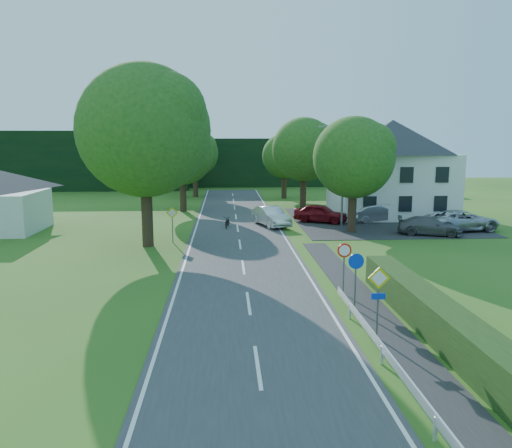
{
  "coord_description": "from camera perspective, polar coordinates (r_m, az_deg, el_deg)",
  "views": [
    {
      "loc": [
        -0.94,
        -8.27,
        6.9
      ],
      "look_at": [
        0.8,
        19.74,
        2.12
      ],
      "focal_mm": 35.0,
      "sensor_mm": 36.0,
      "label": 1
    }
  ],
  "objects": [
    {
      "name": "motorcycle",
      "position": [
        39.23,
        -3.28,
        0.27
      ],
      "size": [
        0.85,
        1.84,
        0.93
      ],
      "primitive_type": "imported",
      "rotation": [
        0.0,
        0.0,
        -0.14
      ],
      "color": "black",
      "rests_on": "road"
    },
    {
      "name": "parked_car_grey",
      "position": [
        38.3,
        19.23,
        -0.2
      ],
      "size": [
        4.87,
        3.19,
        1.31
      ],
      "primitive_type": "imported",
      "rotation": [
        0.0,
        0.0,
        1.24
      ],
      "color": "#545459",
      "rests_on": "parking_pad"
    },
    {
      "name": "tree_right_mid",
      "position": [
        37.57,
        11.05,
        5.51
      ],
      "size": [
        7.0,
        7.0,
        8.58
      ],
      "primitive_type": null,
      "color": "#1E4F17",
      "rests_on": "ground"
    },
    {
      "name": "tree_main",
      "position": [
        32.68,
        -12.57,
        7.55
      ],
      "size": [
        9.4,
        9.4,
        11.64
      ],
      "primitive_type": null,
      "color": "#1E4F17",
      "rests_on": "ground"
    },
    {
      "name": "parked_car_silver_b",
      "position": [
        40.91,
        22.46,
        0.38
      ],
      "size": [
        5.9,
        3.32,
        1.56
      ],
      "primitive_type": "imported",
      "rotation": [
        0.0,
        0.0,
        1.71
      ],
      "color": "#AEACB4",
      "rests_on": "parking_pad"
    },
    {
      "name": "parked_car_silver_a",
      "position": [
        43.2,
        13.52,
        1.24
      ],
      "size": [
        4.63,
        2.49,
        1.45
      ],
      "primitive_type": "imported",
      "rotation": [
        0.0,
        0.0,
        1.8
      ],
      "color": "#B3B2B7",
      "rests_on": "parking_pad"
    },
    {
      "name": "tree_left_back",
      "position": [
        60.44,
        -6.98,
        6.89
      ],
      "size": [
        6.6,
        6.6,
        8.07
      ],
      "primitive_type": null,
      "color": "#1E4F17",
      "rests_on": "ground"
    },
    {
      "name": "sign_roundabout",
      "position": [
        20.63,
        11.33,
        -5.2
      ],
      "size": [
        0.64,
        0.08,
        2.37
      ],
      "color": "slate",
      "rests_on": "ground"
    },
    {
      "name": "treeline_right",
      "position": [
        74.88,
        3.32,
        7.06
      ],
      "size": [
        30.0,
        5.0,
        7.0
      ],
      "primitive_type": "cube",
      "color": "black",
      "rests_on": "ground"
    },
    {
      "name": "sign_priority_left",
      "position": [
        33.84,
        -9.56,
        0.73
      ],
      "size": [
        0.78,
        0.09,
        2.44
      ],
      "color": "slate",
      "rests_on": "ground"
    },
    {
      "name": "streetlight",
      "position": [
        39.39,
        9.71,
        5.99
      ],
      "size": [
        2.03,
        0.18,
        8.0
      ],
      "color": "slate",
      "rests_on": "ground"
    },
    {
      "name": "parking_pad",
      "position": [
        43.8,
        13.67,
        0.36
      ],
      "size": [
        14.0,
        16.0,
        0.04
      ],
      "primitive_type": "cube",
      "color": "#242427",
      "rests_on": "ground"
    },
    {
      "name": "line_edge_right",
      "position": [
        29.39,
        4.75,
        -3.85
      ],
      "size": [
        0.12,
        80.0,
        0.01
      ],
      "primitive_type": "cube",
      "color": "white",
      "rests_on": "road"
    },
    {
      "name": "treeline_left",
      "position": [
        75.36,
        -24.78,
        6.59
      ],
      "size": [
        44.0,
        6.0,
        8.0
      ],
      "primitive_type": "cube",
      "color": "black",
      "rests_on": "ground"
    },
    {
      "name": "tree_right_back",
      "position": [
        58.77,
        3.25,
        6.62
      ],
      "size": [
        6.2,
        6.2,
        7.56
      ],
      "primitive_type": null,
      "color": "#1E4F17",
      "rests_on": "ground"
    },
    {
      "name": "parked_car_red",
      "position": [
        41.95,
        7.41,
        1.23
      ],
      "size": [
        4.76,
        3.61,
        1.51
      ],
      "primitive_type": "imported",
      "rotation": [
        0.0,
        0.0,
        1.1
      ],
      "color": "maroon",
      "rests_on": "parking_pad"
    },
    {
      "name": "line_edge_left",
      "position": [
        29.18,
        -8.02,
        -4.01
      ],
      "size": [
        0.12,
        80.0,
        0.01
      ],
      "primitive_type": "cube",
      "color": "white",
      "rests_on": "road"
    },
    {
      "name": "tree_right_far",
      "position": [
        50.95,
        5.45,
        6.98
      ],
      "size": [
        7.4,
        7.4,
        9.09
      ],
      "primitive_type": null,
      "color": "#1E4F17",
      "rests_on": "ground"
    },
    {
      "name": "house_white",
      "position": [
        46.79,
        15.16,
        6.28
      ],
      "size": [
        10.6,
        8.4,
        8.6
      ],
      "color": "white",
      "rests_on": "ground"
    },
    {
      "name": "footpath",
      "position": [
        13.7,
        24.28,
        -21.41
      ],
      "size": [
        1.5,
        44.0,
        0.04
      ],
      "primitive_type": "cube",
      "color": "#242427",
      "rests_on": "ground"
    },
    {
      "name": "sign_speed_limit",
      "position": [
        22.48,
        10.05,
        -3.68
      ],
      "size": [
        0.64,
        0.11,
        2.37
      ],
      "color": "slate",
      "rests_on": "ground"
    },
    {
      "name": "sign_priority_right",
      "position": [
        17.82,
        13.82,
        -7.26
      ],
      "size": [
        0.78,
        0.09,
        2.59
      ],
      "color": "slate",
      "rests_on": "ground"
    },
    {
      "name": "moving_car",
      "position": [
        39.91,
        1.72,
        0.88
      ],
      "size": [
        3.05,
        4.91,
        1.53
      ],
      "primitive_type": "imported",
      "rotation": [
        0.0,
        0.0,
        0.34
      ],
      "color": "silver",
      "rests_on": "road"
    },
    {
      "name": "line_centre",
      "position": [
        29.11,
        -1.61,
        -3.95
      ],
      "size": [
        0.12,
        80.0,
        0.01
      ],
      "primitive_type": null,
      "color": "white",
      "rests_on": "road"
    },
    {
      "name": "tree_left_far",
      "position": [
        48.51,
        -8.41,
        6.49
      ],
      "size": [
        7.0,
        7.0,
        8.58
      ],
      "primitive_type": null,
      "color": "#1E4F17",
      "rests_on": "ground"
    },
    {
      "name": "parasol",
      "position": [
        42.91,
        14.27,
        1.35
      ],
      "size": [
        2.33,
        2.36,
        1.74
      ],
      "primitive_type": "imported",
      "rotation": [
        0.0,
        0.0,
        0.26
      ],
      "color": "#A30D19",
      "rests_on": "parking_pad"
    },
    {
      "name": "road",
      "position": [
        29.11,
        -1.61,
        -4.0
      ],
      "size": [
        7.0,
        80.0,
        0.04
      ],
      "primitive_type": "cube",
      "color": "#39393C",
      "rests_on": "ground"
    }
  ]
}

